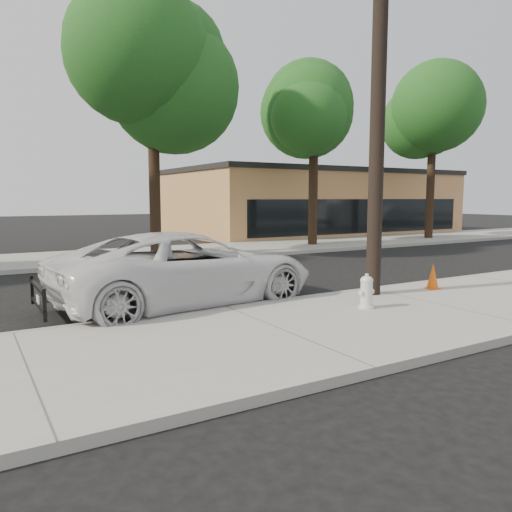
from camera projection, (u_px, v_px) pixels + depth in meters
name	position (u px, v px, depth m)	size (l,w,h in m)	color
ground	(186.00, 296.00, 12.23)	(120.00, 120.00, 0.00)	black
near_sidewalk	(283.00, 334.00, 8.54)	(90.00, 4.40, 0.15)	gray
far_sidewalk	(101.00, 257.00, 19.48)	(90.00, 5.00, 0.15)	gray
curb_near	(225.00, 310.00, 10.42)	(90.00, 0.12, 0.16)	#9E9B93
building_main	(313.00, 203.00, 33.77)	(18.00, 10.00, 4.00)	#B6854C
utility_pole	(378.00, 95.00, 11.19)	(1.40, 0.34, 9.00)	black
tree_c	(159.00, 79.00, 19.06)	(4.96, 4.80, 9.55)	black
tree_d	(319.00, 113.00, 23.44)	(4.50, 4.35, 8.75)	black
tree_e	(438.00, 119.00, 27.28)	(4.80, 4.65, 9.25)	black
police_cruiser	(187.00, 268.00, 11.13)	(2.75, 5.96, 1.66)	silver
fire_hydrant	(366.00, 293.00, 10.19)	(0.35, 0.32, 0.67)	silver
traffic_cone	(433.00, 276.00, 12.37)	(0.39, 0.39, 0.63)	#E95A0C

